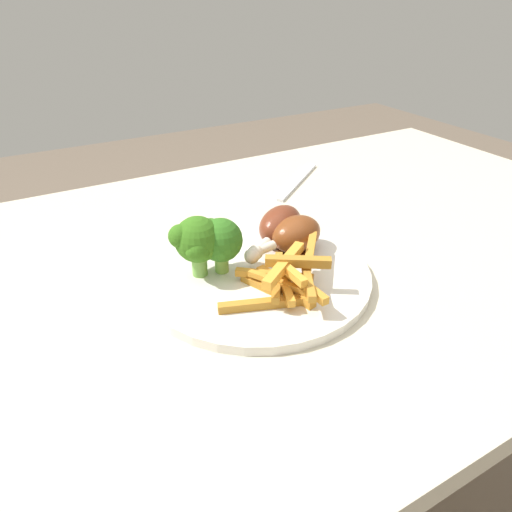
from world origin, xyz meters
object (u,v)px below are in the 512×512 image
object	(u,v)px
chicken_drumstick_far	(281,228)
fork	(298,181)
broccoli_floret_front	(197,241)
broccoli_floret_middle	(220,241)
dining_table	(272,305)
dinner_plate	(256,274)
carrot_fries_pile	(286,277)
chicken_drumstick_near	(294,235)

from	to	relation	value
chicken_drumstick_far	fork	xyz separation A→B (m)	(-0.16, -0.20, -0.03)
broccoli_floret_front	fork	distance (m)	0.37
broccoli_floret_front	broccoli_floret_middle	world-z (taller)	broccoli_floret_front
dining_table	fork	size ratio (longest dim) A/B	6.63
dinner_plate	broccoli_floret_middle	size ratio (longest dim) A/B	4.03
carrot_fries_pile	chicken_drumstick_far	size ratio (longest dim) A/B	1.26
broccoli_floret_middle	chicken_drumstick_far	world-z (taller)	broccoli_floret_middle
dining_table	chicken_drumstick_near	size ratio (longest dim) A/B	10.53
broccoli_floret_middle	fork	size ratio (longest dim) A/B	0.37
chicken_drumstick_far	chicken_drumstick_near	bearing A→B (deg)	102.18
chicken_drumstick_near	fork	size ratio (longest dim) A/B	0.63
dinner_plate	chicken_drumstick_near	xyz separation A→B (m)	(-0.07, -0.02, 0.03)
broccoli_floret_middle	chicken_drumstick_near	world-z (taller)	broccoli_floret_middle
broccoli_floret_middle	dining_table	bearing A→B (deg)	-161.58
carrot_fries_pile	dining_table	bearing A→B (deg)	-114.65
dinner_plate	carrot_fries_pile	size ratio (longest dim) A/B	1.75
broccoli_floret_front	fork	xyz separation A→B (m)	(-0.29, -0.22, -0.06)
dinner_plate	chicken_drumstick_near	bearing A→B (deg)	-164.89
dinner_plate	carrot_fries_pile	distance (m)	0.06
dining_table	dinner_plate	xyz separation A→B (m)	(0.06, 0.05, 0.10)
broccoli_floret_middle	chicken_drumstick_far	xyz separation A→B (m)	(-0.10, -0.03, -0.02)
dining_table	carrot_fries_pile	size ratio (longest dim) A/B	7.69
broccoli_floret_front	chicken_drumstick_far	world-z (taller)	broccoli_floret_front
dining_table	chicken_drumstick_far	world-z (taller)	chicken_drumstick_far
dining_table	chicken_drumstick_near	xyz separation A→B (m)	(-0.01, 0.03, 0.13)
fork	chicken_drumstick_near	bearing A→B (deg)	17.51
dining_table	broccoli_floret_middle	world-z (taller)	broccoli_floret_middle
dining_table	carrot_fries_pile	distance (m)	0.18
broccoli_floret_front	chicken_drumstick_far	xyz separation A→B (m)	(-0.13, -0.02, -0.02)
broccoli_floret_front	chicken_drumstick_near	bearing A→B (deg)	178.06
broccoli_floret_middle	fork	distance (m)	0.35
dinner_plate	carrot_fries_pile	xyz separation A→B (m)	(-0.01, 0.06, 0.03)
dinner_plate	chicken_drumstick_far	size ratio (longest dim) A/B	2.20
carrot_fries_pile	chicken_drumstick_near	distance (m)	0.10
dining_table	broccoli_floret_front	distance (m)	0.20
dinner_plate	chicken_drumstick_near	world-z (taller)	chicken_drumstick_near
dining_table	chicken_drumstick_far	distance (m)	0.13
broccoli_floret_middle	carrot_fries_pile	xyz separation A→B (m)	(-0.05, 0.07, -0.02)
dinner_plate	broccoli_floret_front	distance (m)	0.09
dining_table	dinner_plate	bearing A→B (deg)	41.65
dining_table	broccoli_floret_front	world-z (taller)	broccoli_floret_front
broccoli_floret_middle	carrot_fries_pile	bearing A→B (deg)	122.40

